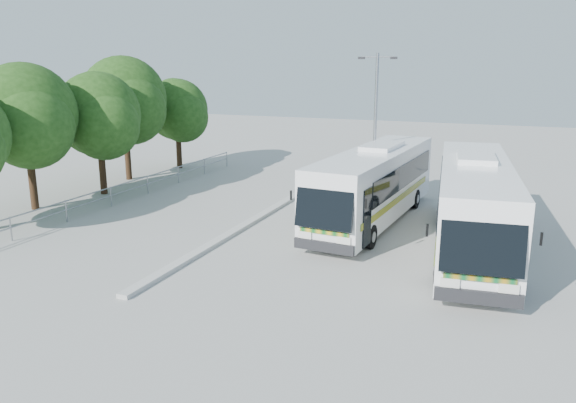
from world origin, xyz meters
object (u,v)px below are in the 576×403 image
at_px(tree_far_c, 99,115).
at_px(lamppost, 375,125).
at_px(tree_far_b, 26,114).
at_px(tree_far_d, 125,99).
at_px(tree_far_e, 178,110).
at_px(coach_main, 374,183).
at_px(coach_adjacent, 474,203).

bearing_deg(tree_far_c, lamppost, 9.90).
xyz_separation_m(tree_far_b, tree_far_d, (-0.30, 7.60, 0.25)).
relative_size(tree_far_b, tree_far_e, 1.17).
bearing_deg(tree_far_e, coach_main, -28.01).
distance_m(tree_far_b, coach_adjacent, 20.24).
height_order(tree_far_e, coach_main, tree_far_e).
bearing_deg(tree_far_e, tree_far_c, -86.46).
bearing_deg(tree_far_b, coach_main, 14.30).
relative_size(coach_main, coach_adjacent, 0.96).
bearing_deg(coach_main, tree_far_c, -175.33).
height_order(coach_adjacent, lamppost, lamppost).
distance_m(tree_far_e, coach_adjacent, 22.37).
xyz_separation_m(coach_main, lamppost, (-0.62, 2.38, 2.31)).
bearing_deg(tree_far_b, tree_far_e, 88.17).
height_order(tree_far_b, tree_far_d, tree_far_d).
xyz_separation_m(tree_far_b, coach_adjacent, (20.00, 1.54, -2.75)).
height_order(tree_far_b, tree_far_e, tree_far_b).
relative_size(tree_far_b, tree_far_c, 1.07).
bearing_deg(tree_far_d, tree_far_e, 81.37).
bearing_deg(coach_adjacent, tree_far_c, 166.57).
bearing_deg(tree_far_c, tree_far_e, 93.54).
bearing_deg(tree_far_c, tree_far_d, 107.83).
distance_m(tree_far_d, coach_adjacent, 21.39).
bearing_deg(lamppost, tree_far_c, 179.67).
xyz_separation_m(tree_far_c, tree_far_e, (-0.51, 8.20, -0.37)).
bearing_deg(lamppost, coach_adjacent, -54.35).
bearing_deg(tree_far_b, tree_far_c, 77.09).
distance_m(tree_far_d, lamppost, 15.38).
bearing_deg(lamppost, tree_far_d, 165.15).
bearing_deg(coach_adjacent, tree_far_d, 156.99).
distance_m(tree_far_e, coach_main, 17.41).
bearing_deg(tree_far_b, lamppost, 22.97).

